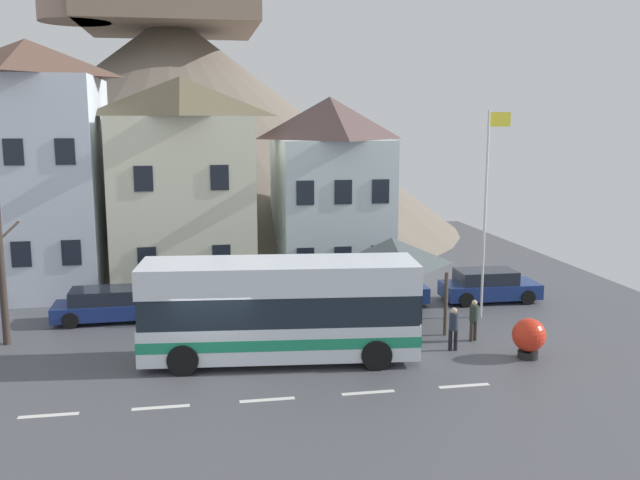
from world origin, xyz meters
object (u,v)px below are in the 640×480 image
townhouse_02 (329,189)px  bare_tree_00 (0,268)px  flagpole (487,202)px  hilltop_castle (173,118)px  public_bench (395,297)px  townhouse_01 (183,184)px  parked_car_00 (111,305)px  bus_shelter (391,252)px  parked_car_03 (378,290)px  pedestrian_01 (474,318)px  pedestrian_00 (453,326)px  transit_bus (280,311)px  harbour_buoy (529,336)px  townhouse_00 (34,168)px  parked_car_01 (488,286)px

townhouse_02 → bare_tree_00: bearing=-148.6°
bare_tree_00 → flagpole: bearing=0.7°
hilltop_castle → public_bench: 27.05m
townhouse_01 → public_bench: bearing=-32.4°
parked_car_00 → bare_tree_00: (-3.37, -2.41, 2.16)m
bare_tree_00 → hilltop_castle: bearing=78.4°
bus_shelter → flagpole: 4.41m
parked_car_03 → public_bench: bearing=-44.7°
hilltop_castle → pedestrian_01: size_ratio=26.93×
bus_shelter → pedestrian_00: 4.13m
pedestrian_00 → flagpole: 5.99m
parked_car_03 → bus_shelter: bearing=-93.1°
townhouse_01 → townhouse_02: townhouse_01 is taller
hilltop_castle → bare_tree_00: bearing=-101.6°
townhouse_02 → transit_bus: townhouse_02 is taller
hilltop_castle → parked_car_03: hilltop_castle is taller
pedestrian_01 → public_bench: (-1.55, 4.83, -0.40)m
hilltop_castle → bus_shelter: bearing=-71.5°
transit_bus → harbour_buoy: transit_bus is taller
parked_car_03 → pedestrian_01: (2.15, -5.47, 0.22)m
pedestrian_01 → bare_tree_00: bearing=171.2°
townhouse_00 → pedestrian_01: bearing=-32.7°
flagpole → harbour_buoy: flagpole is taller
transit_bus → pedestrian_01: (7.18, 0.75, -0.82)m
townhouse_01 → flagpole: townhouse_01 is taller
hilltop_castle → flagpole: (12.85, -26.09, -3.29)m
townhouse_00 → townhouse_02: townhouse_00 is taller
hilltop_castle → transit_bus: size_ratio=4.43×
townhouse_00 → harbour_buoy: townhouse_00 is taller
bus_shelter → parked_car_03: size_ratio=0.86×
transit_bus → parked_car_00: 8.46m
parked_car_00 → pedestrian_01: size_ratio=2.99×
townhouse_00 → bus_shelter: size_ratio=3.20×
public_bench → pedestrian_00: bearing=-85.7°
townhouse_02 → public_bench: size_ratio=5.79×
townhouse_00 → parked_car_00: 8.79m
bus_shelter → public_bench: bearing=69.5°
townhouse_00 → bus_shelter: 17.26m
flagpole → parked_car_01: bearing=61.7°
flagpole → public_bench: bearing=147.3°
parked_car_00 → flagpole: flagpole is taller
townhouse_01 → hilltop_castle: 18.75m
transit_bus → flagpole: bearing=28.0°
townhouse_00 → bare_tree_00: bearing=-86.8°
townhouse_00 → pedestrian_01: (17.15, -11.03, -4.89)m
parked_car_03 → parked_car_00: bearing=-175.4°
townhouse_00 → pedestrian_00: 20.55m
townhouse_00 → hilltop_castle: (5.87, 17.88, 2.27)m
flagpole → bare_tree_00: flagpole is taller
parked_car_03 → townhouse_02: bearing=104.0°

